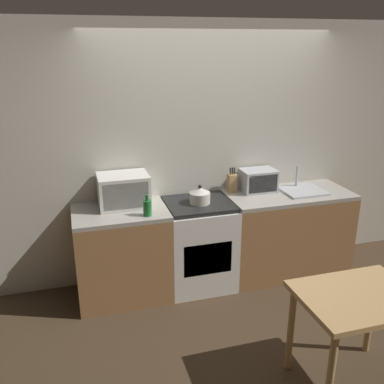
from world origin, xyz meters
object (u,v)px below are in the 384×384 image
Objects in this scene: stove_range at (199,244)px; kettle at (200,195)px; bottle at (147,208)px; toaster_oven at (258,180)px; dining_table at (358,309)px; microwave at (123,190)px.

stove_range is 4.48× the size of kettle.
bottle is at bearing -160.55° from stove_range.
dining_table is (-0.04, -1.79, -0.38)m from toaster_oven.
bottle is 0.56× the size of toaster_oven.
dining_table is at bearing -68.13° from stove_range.
bottle reaches higher than kettle.
bottle reaches higher than dining_table.
bottle is (-0.55, -0.17, -0.00)m from kettle.
kettle is 0.56× the size of toaster_oven.
stove_range is 1.90× the size of microwave.
toaster_oven reaches higher than bottle.
bottle is (0.17, -0.30, -0.08)m from microwave.
dining_table is (1.37, -1.74, -0.42)m from microwave.
kettle reaches higher than dining_table.
toaster_oven reaches higher than stove_range.
kettle is 0.57m from bottle.
kettle is at bearing -81.02° from stove_range.
stove_range is at bearing 19.45° from bottle.
microwave is at bearing 119.03° from bottle.
kettle is at bearing -10.63° from microwave.
toaster_oven is at bearing 88.62° from dining_table.
microwave reaches higher than dining_table.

